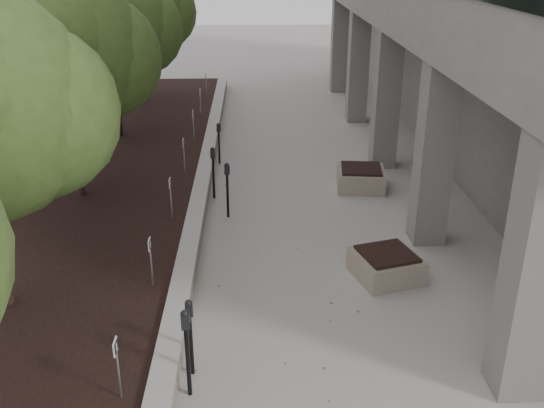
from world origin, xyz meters
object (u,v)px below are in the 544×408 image
object	(u,v)px
parking_meter_5	(219,143)
planter_front	(386,265)
parking_meter_1	(191,337)
parking_meter_3	(213,173)
crabapple_tree_4	(112,51)
parking_meter_4	(227,190)
parking_meter_2	(187,353)
crabapple_tree_3	(67,86)
crabapple_tree_5	(139,29)
planter_back	(361,178)

from	to	relation	value
parking_meter_5	planter_front	size ratio (longest dim) A/B	1.07
parking_meter_1	parking_meter_3	xyz separation A→B (m)	(-0.05, 7.11, 0.03)
crabapple_tree_4	parking_meter_1	world-z (taller)	crabapple_tree_4
parking_meter_4	parking_meter_2	bearing A→B (deg)	-110.90
crabapple_tree_3	crabapple_tree_5	xyz separation A→B (m)	(0.00, 10.00, 0.00)
crabapple_tree_3	parking_meter_2	world-z (taller)	crabapple_tree_3
crabapple_tree_4	parking_meter_3	xyz separation A→B (m)	(3.29, -4.41, -2.42)
parking_meter_2	parking_meter_5	bearing A→B (deg)	80.80
crabapple_tree_5	parking_meter_5	world-z (taller)	crabapple_tree_5
parking_meter_2	planter_back	world-z (taller)	parking_meter_2
crabapple_tree_3	parking_meter_5	xyz separation A→B (m)	(3.30, 3.30, -2.48)
crabapple_tree_5	parking_meter_5	xyz separation A→B (m)	(3.30, -6.70, -2.48)
parking_meter_5	parking_meter_1	bearing A→B (deg)	-111.21
parking_meter_2	parking_meter_4	distance (m)	6.37
parking_meter_1	crabapple_tree_5	bearing A→B (deg)	94.52
crabapple_tree_5	planter_back	bearing A→B (deg)	-50.54
crabapple_tree_4	parking_meter_3	bearing A→B (deg)	-53.32
crabapple_tree_5	parking_meter_5	size ratio (longest dim) A/B	4.26
crabapple_tree_5	parking_meter_2	bearing A→B (deg)	-78.90
parking_meter_2	planter_front	xyz separation A→B (m)	(3.62, 3.34, -0.46)
parking_meter_3	crabapple_tree_5	bearing A→B (deg)	104.97
crabapple_tree_5	parking_meter_5	distance (m)	7.87
parking_meter_2	planter_front	distance (m)	4.95
crabapple_tree_4	crabapple_tree_5	distance (m)	5.00
parking_meter_1	parking_meter_2	size ratio (longest dim) A/B	0.91
crabapple_tree_3	parking_meter_5	size ratio (longest dim) A/B	4.26
parking_meter_4	planter_front	xyz separation A→B (m)	(3.26, -3.02, -0.43)
parking_meter_4	crabapple_tree_4	bearing A→B (deg)	105.61
planter_front	parking_meter_4	bearing A→B (deg)	137.19
crabapple_tree_3	planter_back	world-z (taller)	crabapple_tree_3
crabapple_tree_5	parking_meter_4	xyz separation A→B (m)	(3.69, -10.63, -2.42)
parking_meter_1	planter_back	bearing A→B (deg)	56.15
crabapple_tree_4	parking_meter_4	bearing A→B (deg)	-56.74
parking_meter_4	parking_meter_5	size ratio (longest dim) A/B	1.10
planter_back	parking_meter_3	bearing A→B (deg)	-171.42
parking_meter_1	parking_meter_4	xyz separation A→B (m)	(0.36, 5.89, 0.03)
crabapple_tree_3	planter_front	bearing A→B (deg)	-27.70
crabapple_tree_3	crabapple_tree_4	world-z (taller)	same
crabapple_tree_3	crabapple_tree_5	size ratio (longest dim) A/B	1.00
parking_meter_4	planter_back	size ratio (longest dim) A/B	1.12
crabapple_tree_5	parking_meter_1	size ratio (longest dim) A/B	4.05
parking_meter_2	parking_meter_3	xyz separation A→B (m)	(-0.05, 7.58, -0.04)
parking_meter_4	planter_front	size ratio (longest dim) A/B	1.18
parking_meter_4	parking_meter_5	distance (m)	3.95
crabapple_tree_3	crabapple_tree_5	distance (m)	10.00
crabapple_tree_5	parking_meter_4	world-z (taller)	crabapple_tree_5
crabapple_tree_5	parking_meter_1	distance (m)	17.03
crabapple_tree_4	crabapple_tree_3	bearing A→B (deg)	-90.00
crabapple_tree_3	parking_meter_3	bearing A→B (deg)	10.15
parking_meter_2	planter_back	size ratio (longest dim) A/B	1.17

